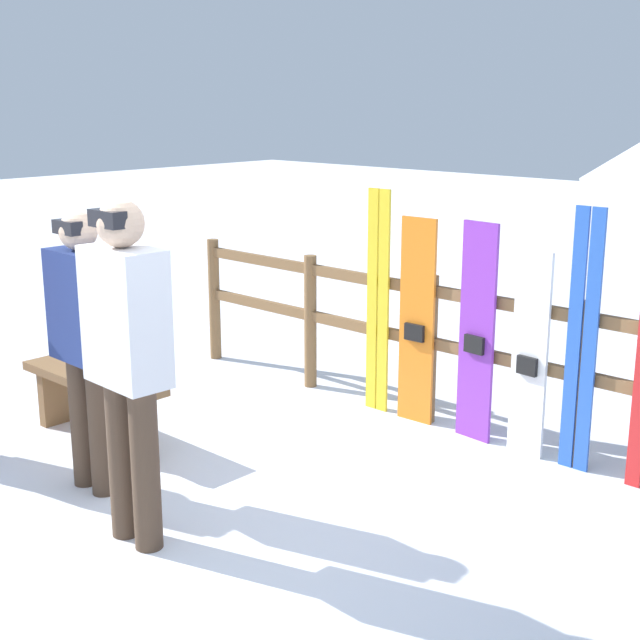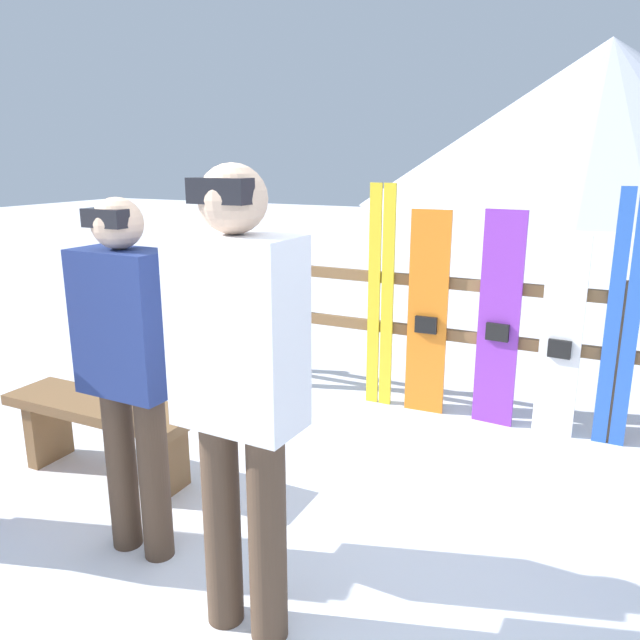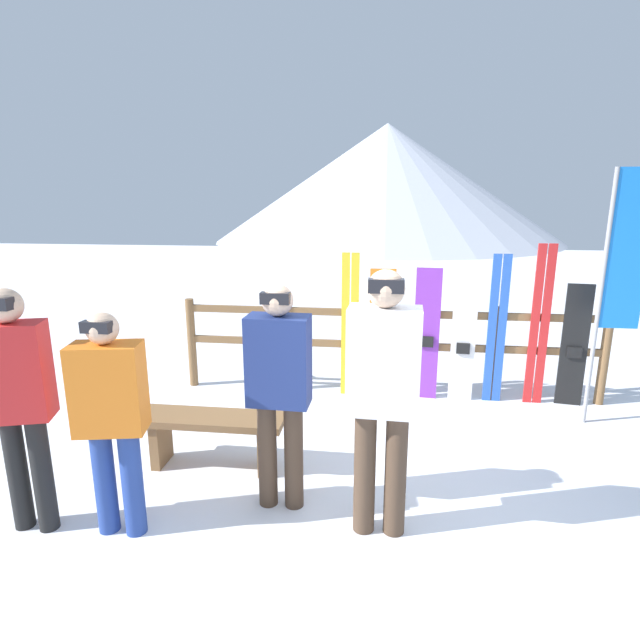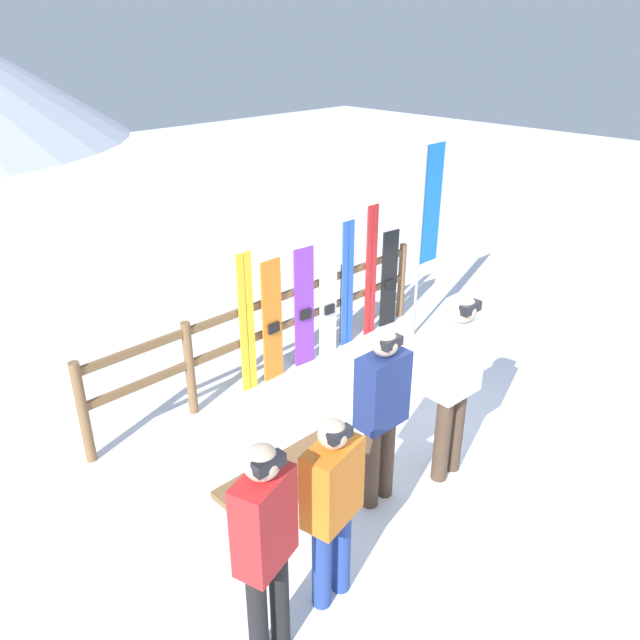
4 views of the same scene
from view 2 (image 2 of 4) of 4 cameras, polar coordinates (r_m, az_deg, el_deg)
The scene contains 11 objects.
ground_plane at distance 3.00m, azimuth -1.91°, elevation -22.92°, with size 40.00×40.00×0.00m, color white.
mountain_backdrop at distance 26.33m, azimuth 24.53°, elevation 15.99°, with size 18.00×18.00×6.00m.
fence at distance 4.58m, azimuth 10.89°, elevation -0.67°, with size 4.79×0.10×1.08m.
bench at distance 3.87m, azimuth -19.25°, elevation -8.83°, with size 1.23×0.36×0.46m.
person_white at distance 2.27m, azimuth -7.42°, elevation -5.35°, with size 0.47×0.27×1.81m.
person_navy at distance 2.89m, azimuth -17.13°, elevation -3.31°, with size 0.44×0.25×1.67m.
ski_pair_yellow at distance 4.61m, azimuth 5.57°, elevation 2.07°, with size 0.19×0.02×1.65m.
snowboard_orange at distance 4.52m, azimuth 9.79°, elevation 0.49°, with size 0.29×0.06×1.48m.
snowboard_purple at distance 4.41m, azimuth 16.02°, elevation -0.11°, with size 0.28×0.07×1.50m.
snowboard_white at distance 4.38m, azimuth 21.15°, elevation -1.60°, with size 0.26×0.07×1.36m.
ski_pair_blue at distance 4.34m, azimuth 25.91°, elevation -0.12°, with size 0.19×0.02×1.66m.
Camera 2 is at (1.12, -2.09, 1.83)m, focal length 35.00 mm.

